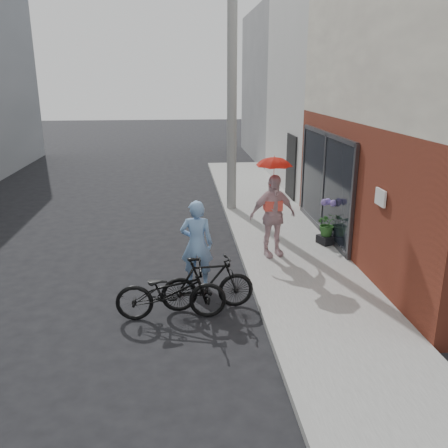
{
  "coord_description": "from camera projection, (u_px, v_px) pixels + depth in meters",
  "views": [
    {
      "loc": [
        -0.41,
        -7.77,
        3.86
      ],
      "look_at": [
        0.42,
        1.17,
        1.1
      ],
      "focal_mm": 38.0,
      "sensor_mm": 36.0,
      "label": 1
    }
  ],
  "objects": [
    {
      "name": "bike_left",
      "position": [
        171.0,
        292.0,
        7.85
      ],
      "size": [
        1.84,
        0.65,
        0.96
      ],
      "primitive_type": "imported",
      "rotation": [
        0.0,
        0.0,
        1.56
      ],
      "color": "black",
      "rests_on": "ground"
    },
    {
      "name": "curb",
      "position": [
        244.0,
        257.0,
        10.54
      ],
      "size": [
        0.12,
        24.0,
        0.12
      ],
      "primitive_type": "cube",
      "color": "#9E9E99",
      "rests_on": "ground"
    },
    {
      "name": "east_building_far",
      "position": [
        332.0,
        86.0,
        23.41
      ],
      "size": [
        8.0,
        8.0,
        7.0
      ],
      "primitive_type": "cube",
      "color": "gray",
      "rests_on": "ground"
    },
    {
      "name": "kimono_woman",
      "position": [
        273.0,
        216.0,
        10.24
      ],
      "size": [
        1.14,
        0.7,
        1.81
      ],
      "primitive_type": "imported",
      "rotation": [
        0.0,
        0.0,
        0.26
      ],
      "color": "beige",
      "rests_on": "sidewalk"
    },
    {
      "name": "officer",
      "position": [
        197.0,
        244.0,
        9.0
      ],
      "size": [
        0.66,
        0.47,
        1.71
      ],
      "primitive_type": "imported",
      "rotation": [
        0.0,
        0.0,
        3.04
      ],
      "color": "#7CA7DC",
      "rests_on": "ground"
    },
    {
      "name": "potted_plant",
      "position": [
        328.0,
        224.0,
        11.11
      ],
      "size": [
        0.51,
        0.45,
        0.57
      ],
      "primitive_type": "imported",
      "color": "#2E6126",
      "rests_on": "planter"
    },
    {
      "name": "sidewalk",
      "position": [
        295.0,
        255.0,
        10.64
      ],
      "size": [
        2.2,
        24.0,
        0.12
      ],
      "primitive_type": "cube",
      "color": "gray",
      "rests_on": "ground"
    },
    {
      "name": "planter",
      "position": [
        327.0,
        239.0,
        11.22
      ],
      "size": [
        0.48,
        0.48,
        0.19
      ],
      "primitive_type": "cube",
      "rotation": [
        0.0,
        0.0,
        0.37
      ],
      "color": "black",
      "rests_on": "sidewalk"
    },
    {
      "name": "utility_pole",
      "position": [
        232.0,
        92.0,
        13.35
      ],
      "size": [
        0.28,
        0.28,
        7.0
      ],
      "primitive_type": "cylinder",
      "color": "#9E9E99",
      "rests_on": "ground"
    },
    {
      "name": "ground",
      "position": [
        207.0,
        302.0,
        8.57
      ],
      "size": [
        80.0,
        80.0,
        0.0
      ],
      "primitive_type": "plane",
      "color": "black",
      "rests_on": "ground"
    },
    {
      "name": "parasol",
      "position": [
        274.0,
        159.0,
        9.88
      ],
      "size": [
        0.74,
        0.74,
        0.65
      ],
      "primitive_type": "imported",
      "color": "red",
      "rests_on": "kimono_woman"
    },
    {
      "name": "bike_right",
      "position": [
        208.0,
        283.0,
        8.16
      ],
      "size": [
        1.66,
        0.61,
        0.97
      ],
      "primitive_type": "imported",
      "rotation": [
        0.0,
        0.0,
        1.66
      ],
      "color": "black",
      "rests_on": "ground"
    },
    {
      "name": "plaster_building",
      "position": [
        394.0,
        89.0,
        16.75
      ],
      "size": [
        8.0,
        6.0,
        7.0
      ],
      "primitive_type": "cube",
      "color": "silver",
      "rests_on": "ground"
    }
  ]
}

